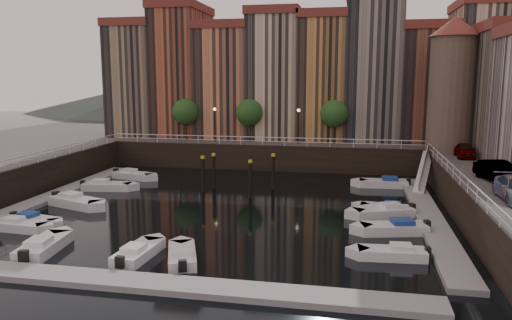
% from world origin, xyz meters
% --- Properties ---
extents(ground, '(200.00, 200.00, 0.00)m').
position_xyz_m(ground, '(0.00, 0.00, 0.00)').
color(ground, black).
rests_on(ground, ground).
extents(quay_far, '(80.00, 20.00, 3.00)m').
position_xyz_m(quay_far, '(0.00, 26.00, 1.50)').
color(quay_far, black).
rests_on(quay_far, ground).
extents(dock_left, '(2.00, 28.00, 0.35)m').
position_xyz_m(dock_left, '(-16.20, -1.00, 0.17)').
color(dock_left, gray).
rests_on(dock_left, ground).
extents(dock_right, '(2.00, 28.00, 0.35)m').
position_xyz_m(dock_right, '(16.20, -1.00, 0.17)').
color(dock_right, gray).
rests_on(dock_right, ground).
extents(dock_near, '(30.00, 2.00, 0.35)m').
position_xyz_m(dock_near, '(0.00, -17.00, 0.17)').
color(dock_near, gray).
rests_on(dock_near, ground).
extents(mountains, '(145.00, 100.00, 18.00)m').
position_xyz_m(mountains, '(1.72, 110.00, 7.92)').
color(mountains, '#2D382D').
rests_on(mountains, ground).
extents(far_terrace, '(48.70, 10.30, 17.50)m').
position_xyz_m(far_terrace, '(3.31, 23.50, 10.95)').
color(far_terrace, '#90775C').
rests_on(far_terrace, quay_far).
extents(corner_tower, '(5.20, 5.20, 13.80)m').
position_xyz_m(corner_tower, '(20.00, 14.50, 10.19)').
color(corner_tower, '#6B5B4C').
rests_on(corner_tower, quay_right).
extents(promenade_trees, '(21.20, 3.20, 5.20)m').
position_xyz_m(promenade_trees, '(-1.33, 18.20, 6.58)').
color(promenade_trees, black).
rests_on(promenade_trees, quay_far).
extents(street_lamps, '(10.36, 0.36, 4.18)m').
position_xyz_m(street_lamps, '(-1.00, 17.20, 5.90)').
color(street_lamps, black).
rests_on(street_lamps, quay_far).
extents(railings, '(36.08, 34.04, 0.52)m').
position_xyz_m(railings, '(0.00, 4.88, 3.79)').
color(railings, white).
rests_on(railings, ground).
extents(gangway, '(2.78, 8.32, 3.73)m').
position_xyz_m(gangway, '(17.10, 10.00, 1.92)').
color(gangway, white).
rests_on(gangway, ground).
extents(mooring_pilings, '(6.64, 4.31, 3.78)m').
position_xyz_m(mooring_pilings, '(-0.61, 5.05, 1.65)').
color(mooring_pilings, black).
rests_on(mooring_pilings, ground).
extents(boat_left_0, '(4.37, 1.79, 0.99)m').
position_xyz_m(boat_left_0, '(-12.91, -9.67, 0.33)').
color(boat_left_0, silver).
rests_on(boat_left_0, ground).
extents(boat_left_1, '(4.26, 2.22, 0.95)m').
position_xyz_m(boat_left_1, '(-12.73, -8.29, 0.32)').
color(boat_left_1, silver).
rests_on(boat_left_1, ground).
extents(boat_left_2, '(5.34, 3.39, 1.20)m').
position_xyz_m(boat_left_2, '(-12.55, -2.88, 0.40)').
color(boat_left_2, silver).
rests_on(boat_left_2, ground).
extents(boat_left_3, '(4.97, 2.47, 1.12)m').
position_xyz_m(boat_left_3, '(-13.03, 3.35, 0.38)').
color(boat_left_3, silver).
rests_on(boat_left_3, ground).
extents(boat_left_4, '(4.95, 2.74, 1.11)m').
position_xyz_m(boat_left_4, '(-12.86, 8.93, 0.37)').
color(boat_left_4, silver).
rests_on(boat_left_4, ground).
extents(boat_right_0, '(4.31, 1.85, 0.98)m').
position_xyz_m(boat_right_0, '(12.90, -10.31, 0.33)').
color(boat_right_0, silver).
rests_on(boat_right_0, ground).
extents(boat_right_1, '(4.92, 2.74, 1.10)m').
position_xyz_m(boat_right_1, '(13.38, -5.25, 0.37)').
color(boat_right_1, silver).
rests_on(boat_right_1, ground).
extents(boat_right_2, '(5.00, 3.36, 1.13)m').
position_xyz_m(boat_right_2, '(12.89, -1.04, 0.38)').
color(boat_right_2, silver).
rests_on(boat_right_2, ground).
extents(boat_right_3, '(4.26, 1.97, 0.96)m').
position_xyz_m(boat_right_3, '(13.11, 0.34, 0.32)').
color(boat_right_3, silver).
rests_on(boat_right_3, ground).
extents(boat_right_4, '(4.97, 2.06, 1.13)m').
position_xyz_m(boat_right_4, '(13.46, 9.94, 0.38)').
color(boat_right_4, silver).
rests_on(boat_right_4, ground).
extents(boat_near_0, '(2.34, 4.99, 1.12)m').
position_xyz_m(boat_near_0, '(-8.43, -13.42, 0.38)').
color(boat_near_0, silver).
rests_on(boat_near_0, ground).
extents(boat_near_1, '(1.88, 4.52, 1.03)m').
position_xyz_m(boat_near_1, '(-2.21, -13.23, 0.35)').
color(boat_near_1, silver).
rests_on(boat_near_1, ground).
extents(boat_near_2, '(2.93, 4.46, 1.01)m').
position_xyz_m(boat_near_2, '(0.58, -13.22, 0.34)').
color(boat_near_2, silver).
rests_on(boat_near_2, ground).
extents(car_a, '(1.86, 4.18, 1.40)m').
position_xyz_m(car_a, '(20.88, 10.61, 3.70)').
color(car_a, gray).
rests_on(car_a, quay_right).
extents(car_b, '(2.63, 4.92, 1.54)m').
position_xyz_m(car_b, '(20.89, -0.82, 3.77)').
color(car_b, gray).
rests_on(car_b, quay_right).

